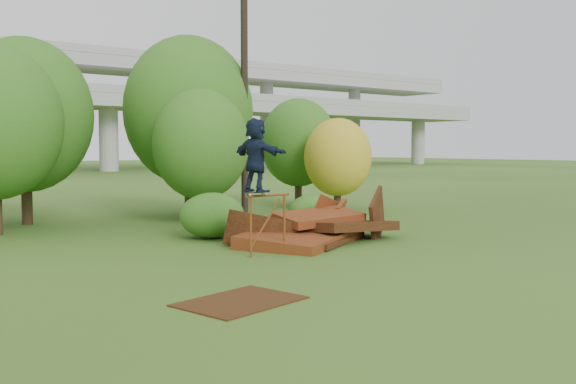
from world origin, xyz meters
TOP-DOWN VIEW (x-y plane):
  - ground at (0.00, 0.00)m, footprint 240.00×240.00m
  - scrap_pile at (0.88, 2.82)m, footprint 5.79×3.96m
  - grind_rail at (-1.62, 1.79)m, footprint 1.40×0.09m
  - skateboard at (-2.00, 1.78)m, footprint 0.71×0.21m
  - skater at (-2.00, 1.78)m, footprint 0.79×1.81m
  - flat_plate at (-5.03, -2.02)m, footprint 2.40×1.92m
  - tree_1 at (-4.61, 12.55)m, footprint 4.85×4.85m
  - tree_2 at (0.40, 8.68)m, footprint 3.49×3.49m
  - tree_3 at (1.59, 11.69)m, footprint 5.28×5.28m
  - tree_4 at (7.41, 9.04)m, footprint 2.95×2.95m
  - tree_5 at (7.78, 12.21)m, footprint 3.64×3.64m
  - shrub_left at (-1.15, 5.37)m, footprint 2.04×1.88m
  - shrub_right at (2.56, 4.96)m, footprint 1.71×1.57m
  - utility_pole at (2.99, 9.68)m, footprint 1.40×0.28m

SIDE VIEW (x-z plane):
  - ground at x=0.00m, z-range 0.00..0.00m
  - flat_plate at x=-5.03m, z-range 0.00..0.03m
  - scrap_pile at x=0.88m, z-range -0.64..1.31m
  - shrub_right at x=2.56m, z-range 0.00..1.21m
  - shrub_left at x=-1.15m, z-range 0.00..1.41m
  - grind_rail at x=-1.62m, z-range 0.25..1.84m
  - skateboard at x=-2.00m, z-range 1.61..1.69m
  - tree_4 at x=7.41m, z-range 0.33..4.40m
  - skater at x=-2.00m, z-range 1.67..3.55m
  - tree_2 at x=0.40m, z-range 0.44..5.36m
  - tree_5 at x=7.78m, z-range 0.46..5.57m
  - tree_1 at x=-4.61m, z-range 0.58..7.33m
  - tree_3 at x=1.59m, z-range 0.62..7.95m
  - utility_pole at x=2.99m, z-range 0.07..10.34m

